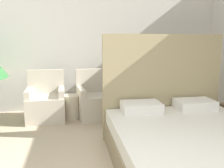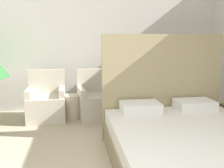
{
  "view_description": "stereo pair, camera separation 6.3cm",
  "coord_description": "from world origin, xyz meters",
  "views": [
    {
      "loc": [
        -0.32,
        -1.2,
        1.52
      ],
      "look_at": [
        0.37,
        2.89,
        0.75
      ],
      "focal_mm": 40.0,
      "sensor_mm": 36.0,
      "label": 1
    },
    {
      "loc": [
        -0.26,
        -1.21,
        1.52
      ],
      "look_at": [
        0.37,
        2.89,
        0.75
      ],
      "focal_mm": 40.0,
      "sensor_mm": 36.0,
      "label": 2
    }
  ],
  "objects": [
    {
      "name": "side_table",
      "position": [
        -0.32,
        3.46,
        0.23
      ],
      "size": [
        0.34,
        0.34,
        0.46
      ],
      "color": "#B7AD93",
      "rests_on": "ground_plane"
    },
    {
      "name": "bed",
      "position": [
        1.05,
        1.39,
        0.3
      ],
      "size": [
        1.83,
        2.12,
        1.58
      ],
      "color": "#8C7A5B",
      "rests_on": "ground_plane"
    },
    {
      "name": "armchair_near_window_right",
      "position": [
        0.15,
        3.44,
        0.29
      ],
      "size": [
        0.75,
        0.7,
        0.92
      ],
      "rotation": [
        0.0,
        0.0,
        0.12
      ],
      "color": "beige",
      "rests_on": "ground_plane"
    },
    {
      "name": "wall_back",
      "position": [
        0.0,
        4.12,
        1.45
      ],
      "size": [
        10.0,
        0.06,
        2.9
      ],
      "color": "silver",
      "rests_on": "ground_plane"
    },
    {
      "name": "armchair_near_window_left",
      "position": [
        -0.79,
        3.44,
        0.29
      ],
      "size": [
        0.7,
        0.64,
        0.92
      ],
      "rotation": [
        0.0,
        0.0,
        0.02
      ],
      "color": "beige",
      "rests_on": "ground_plane"
    }
  ]
}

